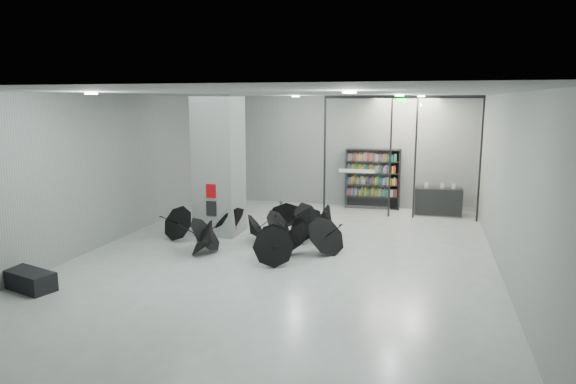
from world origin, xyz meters
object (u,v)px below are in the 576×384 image
(bench, at_px, (29,280))
(shop_counter, at_px, (438,201))
(column, at_px, (219,165))
(bookshelf, at_px, (373,179))
(umbrella_cluster, at_px, (267,234))

(bench, bearing_deg, shop_counter, 65.78)
(column, bearing_deg, bookshelf, 50.55)
(bench, relative_size, shop_counter, 0.79)
(bench, height_order, bookshelf, bookshelf)
(bench, relative_size, umbrella_cluster, 0.22)
(shop_counter, bearing_deg, bookshelf, 165.00)
(bench, xyz_separation_m, shop_counter, (8.19, 9.58, 0.27))
(bookshelf, relative_size, shop_counter, 1.39)
(column, height_order, umbrella_cluster, column)
(bookshelf, bearing_deg, shop_counter, -15.90)
(column, distance_m, bench, 6.02)
(column, relative_size, bookshelf, 1.87)
(bench, bearing_deg, bookshelf, 76.09)
(shop_counter, bearing_deg, column, -147.25)
(bookshelf, height_order, umbrella_cluster, bookshelf)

